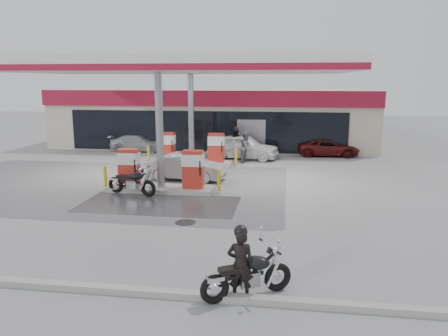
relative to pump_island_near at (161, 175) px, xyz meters
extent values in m
plane|color=gray|center=(0.00, -2.00, -0.71)|extent=(90.00, 90.00, 0.00)
cube|color=#4C4C4F|center=(0.50, -2.00, -0.71)|extent=(6.00, 3.00, 0.00)
cylinder|color=#38383A|center=(2.00, -4.00, -0.71)|extent=(0.70, 0.70, 0.01)
cube|color=gray|center=(0.00, -9.00, -0.64)|extent=(28.00, 0.25, 0.15)
cube|color=beige|center=(0.00, 14.00, 1.29)|extent=(22.00, 8.00, 4.00)
cube|color=black|center=(0.00, 9.97, 0.69)|extent=(18.00, 0.10, 2.60)
cube|color=maroon|center=(0.00, 9.90, 2.79)|extent=(22.00, 0.25, 1.00)
cube|color=navy|center=(7.00, 9.85, 2.79)|extent=(3.50, 0.12, 0.80)
cube|color=gray|center=(3.00, 9.93, 0.39)|extent=(1.80, 0.14, 2.20)
cube|color=silver|center=(0.00, 3.00, 4.59)|extent=(16.00, 10.00, 0.60)
cube|color=maroon|center=(0.00, -1.95, 4.41)|extent=(16.00, 0.12, 0.24)
cube|color=maroon|center=(0.00, 7.95, 4.41)|extent=(16.00, 0.12, 0.24)
cylinder|color=gray|center=(0.00, 0.00, 1.88)|extent=(0.32, 0.32, 5.00)
cylinder|color=gray|center=(0.00, 6.00, 1.88)|extent=(0.32, 0.32, 5.00)
cube|color=#9E9E99|center=(0.00, 0.00, -0.62)|extent=(4.50, 1.30, 0.18)
cube|color=#AF281D|center=(-1.40, 0.00, 0.27)|extent=(0.85, 0.48, 1.60)
cube|color=#AF281D|center=(1.40, 0.00, 0.27)|extent=(0.85, 0.48, 1.60)
cube|color=silver|center=(-1.40, 0.00, 0.67)|extent=(0.88, 0.52, 0.50)
cube|color=silver|center=(1.40, 0.00, 0.67)|extent=(0.88, 0.52, 0.50)
cylinder|color=gold|center=(-2.50, 0.00, -0.17)|extent=(0.14, 0.14, 0.90)
cylinder|color=gold|center=(2.50, 0.00, -0.17)|extent=(0.14, 0.14, 0.90)
cube|color=#9E9E99|center=(0.00, 6.00, -0.62)|extent=(4.50, 1.30, 0.18)
cube|color=#AF281D|center=(-1.40, 6.00, 0.27)|extent=(0.85, 0.48, 1.60)
cube|color=#AF281D|center=(1.40, 6.00, 0.27)|extent=(0.85, 0.48, 1.60)
cube|color=silver|center=(-1.40, 6.00, 0.67)|extent=(0.88, 0.52, 0.50)
cube|color=silver|center=(1.40, 6.00, 0.67)|extent=(0.88, 0.52, 0.50)
cylinder|color=gold|center=(-2.50, 6.00, -0.17)|extent=(0.14, 0.14, 0.90)
cylinder|color=gold|center=(2.50, 6.00, -0.17)|extent=(0.14, 0.14, 0.90)
torus|color=black|center=(5.16, -8.38, -0.38)|extent=(0.65, 0.47, 0.66)
torus|color=black|center=(3.86, -9.14, -0.38)|extent=(0.65, 0.47, 0.66)
cube|color=gray|center=(4.55, -8.74, -0.29)|extent=(0.51, 0.45, 0.33)
cube|color=black|center=(4.41, -8.82, -0.18)|extent=(0.91, 0.59, 0.09)
ellipsoid|color=black|center=(4.69, -8.65, 0.06)|extent=(0.71, 0.61, 0.31)
cube|color=black|center=(4.22, -8.93, -0.01)|extent=(0.65, 0.53, 0.11)
cylinder|color=silver|center=(4.98, -8.49, 0.39)|extent=(0.46, 0.74, 0.04)
sphere|color=silver|center=(5.09, -8.42, 0.26)|extent=(0.20, 0.20, 0.20)
cylinder|color=silver|center=(4.00, -8.88, -0.40)|extent=(0.90, 0.58, 0.09)
imported|color=black|center=(4.37, -8.84, 0.08)|extent=(0.60, 0.41, 1.58)
torus|color=black|center=(-0.25, -0.99, -0.37)|extent=(0.71, 0.32, 0.69)
torus|color=black|center=(-1.79, -0.61, -0.37)|extent=(0.71, 0.32, 0.69)
cube|color=gray|center=(-0.98, -0.81, -0.27)|extent=(0.51, 0.38, 0.34)
cube|color=black|center=(-1.14, -0.77, -0.16)|extent=(1.03, 0.36, 0.09)
ellipsoid|color=black|center=(-0.81, -0.86, 0.09)|extent=(0.71, 0.51, 0.32)
cube|color=black|center=(-1.36, -0.72, 0.02)|extent=(0.68, 0.42, 0.11)
cylinder|color=silver|center=(-0.47, -0.94, 0.44)|extent=(0.25, 0.86, 0.04)
sphere|color=silver|center=(-0.34, -0.97, 0.30)|extent=(0.21, 0.21, 0.21)
cylinder|color=silver|center=(-1.49, -0.52, -0.39)|extent=(1.02, 0.34, 0.09)
imported|color=white|center=(2.67, 8.20, 0.02)|extent=(4.49, 2.36, 1.46)
imported|color=slate|center=(2.97, 7.00, 0.17)|extent=(0.89, 1.01, 1.76)
imported|color=#A2A4A9|center=(0.57, 2.20, -0.10)|extent=(3.82, 1.62, 1.22)
imported|color=#989CA0|center=(-4.50, 10.00, -0.17)|extent=(3.81, 1.67, 1.09)
imported|color=#5A1313|center=(7.82, 10.00, -0.19)|extent=(3.82, 1.86, 1.05)
imported|color=black|center=(2.24, 8.20, 0.20)|extent=(1.07, 1.06, 1.82)
camera|label=1|loc=(5.29, -17.54, 3.96)|focal=35.00mm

